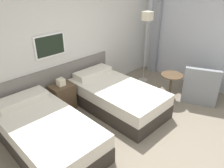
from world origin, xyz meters
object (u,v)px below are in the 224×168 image
object	(u,v)px
nightstand	(63,97)
side_table	(171,82)
armchair	(200,87)
floor_lamp	(147,27)
bed_near_door	(47,133)
bed_near_window	(116,97)

from	to	relation	value
nightstand	side_table	bearing A→B (deg)	-35.29
nightstand	armchair	xyz separation A→B (m)	(2.42, -1.78, -0.00)
nightstand	floor_lamp	bearing A→B (deg)	-8.14
floor_lamp	bed_near_door	bearing A→B (deg)	-172.01
bed_near_door	nightstand	distance (m)	1.11
bed_near_door	nightstand	bearing A→B (deg)	43.21
side_table	armchair	distance (m)	0.68
bed_near_window	bed_near_door	bearing A→B (deg)	180.00
side_table	armchair	xyz separation A→B (m)	(0.51, -0.43, -0.14)
bed_near_window	side_table	size ratio (longest dim) A/B	3.26
floor_lamp	bed_near_window	bearing A→B (deg)	-163.59
bed_near_window	armchair	bearing A→B (deg)	-32.36
bed_near_door	floor_lamp	distance (m)	3.31
bed_near_window	nightstand	distance (m)	1.11
floor_lamp	side_table	world-z (taller)	floor_lamp
bed_near_window	side_table	distance (m)	1.26
bed_near_door	bed_near_window	size ratio (longest dim) A/B	1.00
bed_near_door	armchair	world-z (taller)	armchair
armchair	bed_near_door	bearing A→B (deg)	47.86
floor_lamp	nightstand	bearing A→B (deg)	171.86
nightstand	armchair	world-z (taller)	armchair
bed_near_window	armchair	world-z (taller)	armchair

